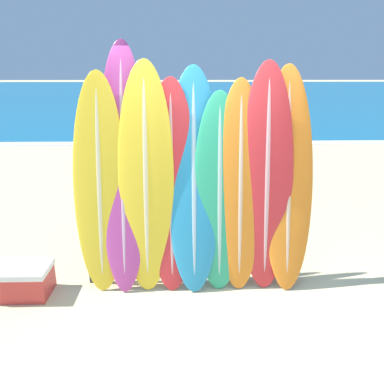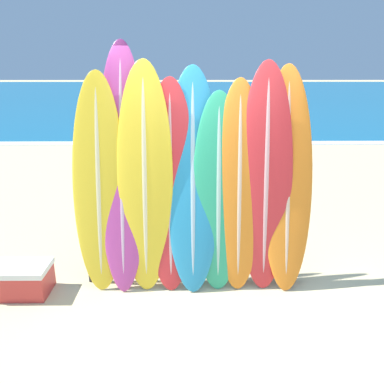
% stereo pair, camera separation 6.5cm
% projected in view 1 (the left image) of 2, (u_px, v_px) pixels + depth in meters
% --- Properties ---
extents(ground_plane, '(160.00, 160.00, 0.00)m').
position_uv_depth(ground_plane, '(230.00, 317.00, 3.60)').
color(ground_plane, beige).
extents(ocean_water, '(120.00, 60.00, 0.01)m').
position_uv_depth(ocean_water, '(186.00, 91.00, 39.80)').
color(ocean_water, '#146693').
rests_on(ocean_water, ground_plane).
extents(surfboard_rack, '(2.33, 0.04, 0.78)m').
position_uv_depth(surfboard_rack, '(194.00, 247.00, 4.09)').
color(surfboard_rack, '#28282D').
rests_on(surfboard_rack, ground_plane).
extents(surfboard_slot_0, '(0.55, 0.52, 2.28)m').
position_uv_depth(surfboard_slot_0, '(100.00, 184.00, 3.88)').
color(surfboard_slot_0, yellow).
rests_on(surfboard_slot_0, ground_plane).
extents(surfboard_slot_1, '(0.51, 0.71, 2.58)m').
position_uv_depth(surfboard_slot_1, '(123.00, 168.00, 3.89)').
color(surfboard_slot_1, '#B23D8E').
rests_on(surfboard_slot_1, ground_plane).
extents(surfboard_slot_2, '(0.58, 0.53, 2.38)m').
position_uv_depth(surfboard_slot_2, '(146.00, 179.00, 3.87)').
color(surfboard_slot_2, yellow).
rests_on(surfboard_slot_2, ground_plane).
extents(surfboard_slot_3, '(0.53, 0.56, 2.21)m').
position_uv_depth(surfboard_slot_3, '(171.00, 186.00, 3.92)').
color(surfboard_slot_3, red).
rests_on(surfboard_slot_3, ground_plane).
extents(surfboard_slot_4, '(0.58, 0.69, 2.33)m').
position_uv_depth(surfboard_slot_4, '(194.00, 180.00, 3.92)').
color(surfboard_slot_4, teal).
rests_on(surfboard_slot_4, ground_plane).
extents(surfboard_slot_5, '(0.55, 0.47, 2.08)m').
position_uv_depth(surfboard_slot_5, '(219.00, 193.00, 3.92)').
color(surfboard_slot_5, '#289E70').
rests_on(surfboard_slot_5, ground_plane).
extents(surfboard_slot_6, '(0.50, 0.49, 2.20)m').
position_uv_depth(surfboard_slot_6, '(240.00, 187.00, 3.91)').
color(surfboard_slot_6, orange).
rests_on(surfboard_slot_6, ground_plane).
extents(surfboard_slot_7, '(0.56, 0.48, 2.37)m').
position_uv_depth(surfboard_slot_7, '(267.00, 178.00, 3.90)').
color(surfboard_slot_7, red).
rests_on(surfboard_slot_7, ground_plane).
extents(surfboard_slot_8, '(0.53, 0.65, 2.34)m').
position_uv_depth(surfboard_slot_8, '(288.00, 179.00, 3.94)').
color(surfboard_slot_8, orange).
rests_on(surfboard_slot_8, ground_plane).
extents(person_near_water, '(0.26, 0.24, 1.51)m').
position_uv_depth(person_near_water, '(220.00, 139.00, 8.17)').
color(person_near_water, beige).
rests_on(person_near_water, ground_plane).
extents(person_mid_beach, '(0.30, 0.26, 1.74)m').
position_uv_depth(person_mid_beach, '(119.00, 144.00, 6.96)').
color(person_mid_beach, '#A87A5B').
rests_on(person_mid_beach, ground_plane).
extents(person_far_left, '(0.23, 0.29, 1.73)m').
position_uv_depth(person_far_left, '(179.00, 152.00, 6.26)').
color(person_far_left, '#846047').
rests_on(person_far_left, ground_plane).
extents(cooler_box, '(0.61, 0.39, 0.33)m').
position_uv_depth(cooler_box, '(21.00, 281.00, 3.91)').
color(cooler_box, red).
rests_on(cooler_box, ground_plane).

